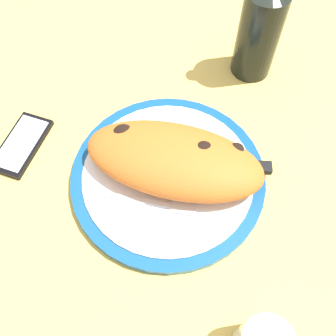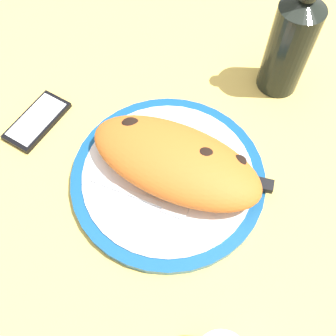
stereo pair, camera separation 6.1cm
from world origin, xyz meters
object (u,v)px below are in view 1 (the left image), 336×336
smartphone (22,144)px  fork (154,203)px  knife (225,167)px  plate (168,177)px  calzone (174,160)px  wine_bottle (260,27)px

smartphone → fork: bearing=-5.1°
knife → fork: bearing=-129.7°
knife → smartphone: bearing=-167.2°
fork → knife: (8.49, 10.25, 0.28)cm
knife → plate: bearing=-151.7°
fork → knife: size_ratio=0.77×
calzone → plate: bearing=-117.5°
plate → smartphone: (-26.37, -3.36, -0.30)cm
smartphone → wine_bottle: size_ratio=0.49×
wine_bottle → smartphone: bearing=-134.8°
knife → smartphone: (-34.75, -7.88, -1.71)cm
smartphone → wine_bottle: (32.41, 32.65, 9.62)cm
smartphone → wine_bottle: 47.00cm
plate → calzone: bearing=62.5°
fork → wine_bottle: (6.15, 35.02, 8.19)cm
knife → smartphone: knife is taller
knife → calzone: bearing=-156.6°
plate → smartphone: size_ratio=2.55×
smartphone → plate: bearing=7.3°
wine_bottle → calzone: bearing=-101.0°
calzone → knife: bearing=23.4°
calzone → knife: (7.79, 3.37, -2.68)cm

